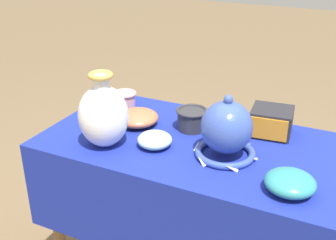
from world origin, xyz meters
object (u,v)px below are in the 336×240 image
at_px(bowl_shallow_teal, 290,183).
at_px(cup_wide_rose, 125,99).
at_px(bowl_shallow_celadon, 155,140).
at_px(bowl_shallow_terracotta, 137,118).
at_px(cup_wide_charcoal, 192,118).
at_px(vase_dome_bell, 226,131).
at_px(vase_tall_bulbous, 103,115).
at_px(mosaic_tile_box, 271,121).

distance_m(bowl_shallow_teal, cup_wide_rose, 0.78).
height_order(bowl_shallow_celadon, bowl_shallow_terracotta, bowl_shallow_terracotta).
distance_m(cup_wide_charcoal, cup_wide_rose, 0.33).
bearing_deg(bowl_shallow_terracotta, vase_dome_bell, -12.64).
height_order(vase_tall_bulbous, bowl_shallow_celadon, vase_tall_bulbous).
relative_size(cup_wide_charcoal, cup_wide_rose, 1.20).
height_order(bowl_shallow_teal, bowl_shallow_terracotta, bowl_shallow_teal).
bearing_deg(vase_dome_bell, cup_wide_rose, 157.65).
bearing_deg(vase_dome_bell, bowl_shallow_celadon, -169.42).
bearing_deg(cup_wide_rose, bowl_shallow_celadon, -43.09).
bearing_deg(mosaic_tile_box, vase_dome_bell, -118.72).
bearing_deg(bowl_shallow_teal, cup_wide_charcoal, 148.04).
height_order(mosaic_tile_box, cup_wide_rose, mosaic_tile_box).
xyz_separation_m(vase_tall_bulbous, vase_dome_bell, (0.39, 0.10, -0.02)).
bearing_deg(cup_wide_charcoal, vase_tall_bulbous, -132.52).
relative_size(vase_tall_bulbous, bowl_shallow_teal, 1.79).
bearing_deg(cup_wide_charcoal, bowl_shallow_teal, -31.96).
xyz_separation_m(cup_wide_charcoal, bowl_shallow_teal, (0.40, -0.25, -0.01)).
xyz_separation_m(bowl_shallow_teal, bowl_shallow_terracotta, (-0.59, 0.20, -0.00)).
bearing_deg(cup_wide_rose, vase_tall_bulbous, -70.83).
bearing_deg(vase_tall_bulbous, bowl_shallow_celadon, 20.60).
bearing_deg(bowl_shallow_teal, vase_dome_bell, 153.11).
distance_m(vase_tall_bulbous, cup_wide_charcoal, 0.33).
relative_size(vase_dome_bell, bowl_shallow_terracotta, 1.38).
bearing_deg(bowl_shallow_celadon, mosaic_tile_box, 39.25).
height_order(bowl_shallow_celadon, cup_wide_rose, cup_wide_rose).
bearing_deg(vase_dome_bell, vase_tall_bulbous, -165.25).
xyz_separation_m(vase_tall_bulbous, cup_wide_charcoal, (0.22, 0.24, -0.07)).
bearing_deg(bowl_shallow_teal, vase_tall_bulbous, 178.85).
height_order(vase_tall_bulbous, bowl_shallow_terracotta, vase_tall_bulbous).
xyz_separation_m(vase_dome_bell, cup_wide_charcoal, (-0.17, 0.13, -0.05)).
bearing_deg(vase_dome_bell, bowl_shallow_terracotta, 167.36).
relative_size(bowl_shallow_celadon, bowl_shallow_teal, 0.82).
xyz_separation_m(cup_wide_rose, bowl_shallow_terracotta, (0.13, -0.12, -0.01)).
relative_size(mosaic_tile_box, cup_wide_charcoal, 1.32).
distance_m(cup_wide_charcoal, bowl_shallow_terracotta, 0.20).
height_order(vase_dome_bell, bowl_shallow_teal, vase_dome_bell).
bearing_deg(vase_tall_bulbous, bowl_shallow_terracotta, 83.57).
bearing_deg(cup_wide_charcoal, vase_dome_bell, -37.85).
distance_m(bowl_shallow_celadon, bowl_shallow_teal, 0.46).
bearing_deg(bowl_shallow_terracotta, vase_tall_bulbous, -96.43).
bearing_deg(cup_wide_charcoal, cup_wide_rose, 167.80).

